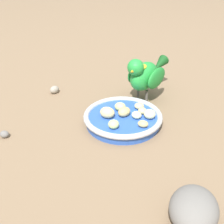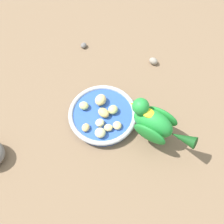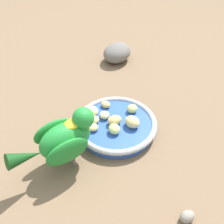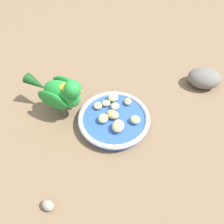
% 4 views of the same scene
% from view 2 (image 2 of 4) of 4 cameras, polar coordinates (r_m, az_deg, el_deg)
% --- Properties ---
extents(ground_plane, '(4.00, 4.00, 0.00)m').
position_cam_2_polar(ground_plane, '(0.82, -3.74, -2.34)').
color(ground_plane, '#7A6047').
extents(feeding_bowl, '(0.21, 0.21, 0.03)m').
position_cam_2_polar(feeding_bowl, '(0.82, -1.99, -0.63)').
color(feeding_bowl, '#2D56B7').
rests_on(feeding_bowl, ground_plane).
extents(apple_piece_0, '(0.04, 0.04, 0.02)m').
position_cam_2_polar(apple_piece_0, '(0.80, 0.22, 0.52)').
color(apple_piece_0, '#C6D17A').
rests_on(apple_piece_0, feeding_bowl).
extents(apple_piece_1, '(0.04, 0.03, 0.02)m').
position_cam_2_polar(apple_piece_1, '(0.82, -6.04, 1.37)').
color(apple_piece_1, '#C6D17A').
rests_on(apple_piece_1, feeding_bowl).
extents(apple_piece_2, '(0.05, 0.04, 0.02)m').
position_cam_2_polar(apple_piece_2, '(0.80, -1.80, -0.15)').
color(apple_piece_2, tan).
rests_on(apple_piece_2, feeding_bowl).
extents(apple_piece_3, '(0.03, 0.03, 0.02)m').
position_cam_2_polar(apple_piece_3, '(0.78, 1.12, -2.88)').
color(apple_piece_3, '#E5C67F').
rests_on(apple_piece_3, feeding_bowl).
extents(apple_piece_4, '(0.04, 0.04, 0.02)m').
position_cam_2_polar(apple_piece_4, '(0.78, -2.61, -2.30)').
color(apple_piece_4, beige).
rests_on(apple_piece_4, feeding_bowl).
extents(apple_piece_5, '(0.04, 0.05, 0.03)m').
position_cam_2_polar(apple_piece_5, '(0.82, -2.44, 2.60)').
color(apple_piece_5, '#E5C67F').
rests_on(apple_piece_5, feeding_bowl).
extents(apple_piece_6, '(0.04, 0.04, 0.02)m').
position_cam_2_polar(apple_piece_6, '(0.77, -2.54, -4.45)').
color(apple_piece_6, beige).
rests_on(apple_piece_6, feeding_bowl).
extents(apple_piece_7, '(0.03, 0.03, 0.02)m').
position_cam_2_polar(apple_piece_7, '(0.78, -0.79, -3.37)').
color(apple_piece_7, '#E5C67F').
rests_on(apple_piece_7, feeding_bowl).
extents(apple_piece_8, '(0.03, 0.03, 0.02)m').
position_cam_2_polar(apple_piece_8, '(0.78, -5.64, -3.31)').
color(apple_piece_8, tan).
rests_on(apple_piece_8, feeding_bowl).
extents(parrot, '(0.19, 0.13, 0.14)m').
position_cam_2_polar(parrot, '(0.74, 9.07, -2.27)').
color(parrot, '#59544C').
rests_on(parrot, ground_plane).
extents(pebble_0, '(0.03, 0.03, 0.02)m').
position_cam_2_polar(pebble_0, '(1.00, -6.08, 13.97)').
color(pebble_0, slate).
rests_on(pebble_0, ground_plane).
extents(pebble_1, '(0.04, 0.04, 0.02)m').
position_cam_2_polar(pebble_1, '(0.96, 8.84, 10.70)').
color(pebble_1, gray).
rests_on(pebble_1, ground_plane).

